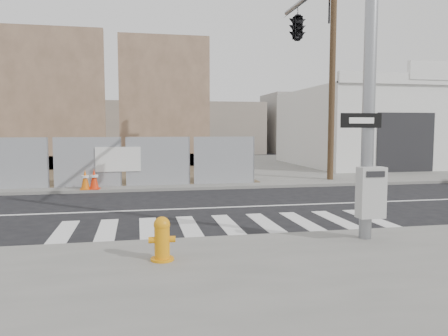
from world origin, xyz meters
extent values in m
plane|color=black|center=(0.00, 0.00, 0.00)|extent=(100.00, 100.00, 0.00)
cube|color=slate|center=(0.00, 14.00, 0.06)|extent=(50.00, 20.00, 0.12)
cylinder|color=gray|center=(2.50, -4.80, 3.62)|extent=(0.26, 0.26, 7.00)
cube|color=#B2B2AF|center=(2.45, -5.08, 1.15)|extent=(0.55, 0.30, 1.05)
cube|color=black|center=(2.25, -4.96, 2.62)|extent=(0.90, 0.03, 0.30)
cube|color=silver|center=(2.25, -4.98, 2.62)|extent=(0.55, 0.01, 0.12)
imported|color=black|center=(2.50, -2.80, 5.57)|extent=(0.16, 0.20, 1.00)
imported|color=black|center=(2.50, -0.60, 5.57)|extent=(0.53, 2.48, 1.00)
cylinder|color=gray|center=(8.00, 4.60, 2.72)|extent=(0.12, 0.12, 5.20)
imported|color=black|center=(8.00, 4.60, 5.22)|extent=(0.16, 0.20, 1.00)
cube|color=brown|center=(-7.00, 13.00, 4.12)|extent=(6.00, 0.50, 8.00)
cube|color=brown|center=(-7.00, 13.40, 0.52)|extent=(6.00, 1.30, 0.80)
cube|color=brown|center=(-0.50, 14.00, 4.12)|extent=(5.50, 0.50, 8.00)
cube|color=brown|center=(-0.50, 14.40, 0.52)|extent=(5.50, 1.30, 0.80)
cube|color=silver|center=(14.00, 13.00, 2.52)|extent=(12.00, 10.00, 4.80)
cube|color=silver|center=(14.00, 8.00, 5.12)|extent=(12.00, 0.30, 0.60)
cube|color=silver|center=(14.00, 7.95, 5.57)|extent=(4.00, 0.30, 1.00)
cube|color=black|center=(12.00, 7.98, 1.72)|extent=(3.40, 0.06, 3.20)
cylinder|color=#4F3A25|center=(6.50, 5.50, 5.12)|extent=(0.28, 0.28, 10.00)
cylinder|color=orange|center=(-1.85, -5.54, 0.14)|extent=(0.44, 0.44, 0.04)
cylinder|color=orange|center=(-1.85, -5.54, 0.43)|extent=(0.28, 0.28, 0.62)
sphere|color=orange|center=(-1.85, -5.54, 0.76)|extent=(0.29, 0.29, 0.29)
cylinder|color=orange|center=(-2.01, -5.54, 0.49)|extent=(0.15, 0.12, 0.11)
cylinder|color=orange|center=(-1.68, -5.54, 0.49)|extent=(0.15, 0.12, 0.11)
cube|color=#DC620B|center=(-4.22, 4.22, 0.14)|extent=(0.43, 0.43, 0.03)
cone|color=#DC620B|center=(-4.22, 4.22, 0.51)|extent=(0.38, 0.38, 0.77)
cylinder|color=silver|center=(-4.22, 4.22, 0.62)|extent=(0.30, 0.30, 0.09)
cube|color=red|center=(-3.89, 4.22, 0.14)|extent=(0.46, 0.46, 0.03)
cone|color=red|center=(-3.89, 4.22, 0.52)|extent=(0.41, 0.41, 0.80)
cylinder|color=silver|center=(-3.89, 4.22, 0.63)|extent=(0.31, 0.31, 0.09)
camera|label=1|loc=(-2.26, -13.19, 2.45)|focal=35.00mm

